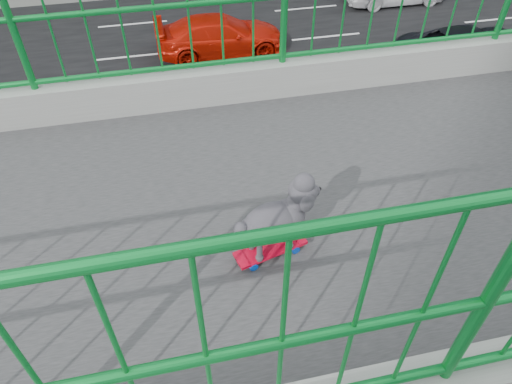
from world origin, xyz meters
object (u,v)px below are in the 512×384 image
at_px(poodle, 276,218).
at_px(car_3, 221,35).
at_px(skateboard, 270,249).
at_px(car_2, 471,49).

relative_size(poodle, car_3, 0.11).
xyz_separation_m(skateboard, car_3, (-15.97, 1.95, -6.31)).
distance_m(skateboard, car_2, 17.96).
relative_size(skateboard, car_2, 0.09).
bearing_deg(poodle, car_3, 158.50).
height_order(poodle, car_3, poodle).
relative_size(car_2, car_3, 1.08).
bearing_deg(skateboard, poodle, 90.00).
distance_m(poodle, car_3, 17.37).
bearing_deg(car_3, skateboard, 173.02).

